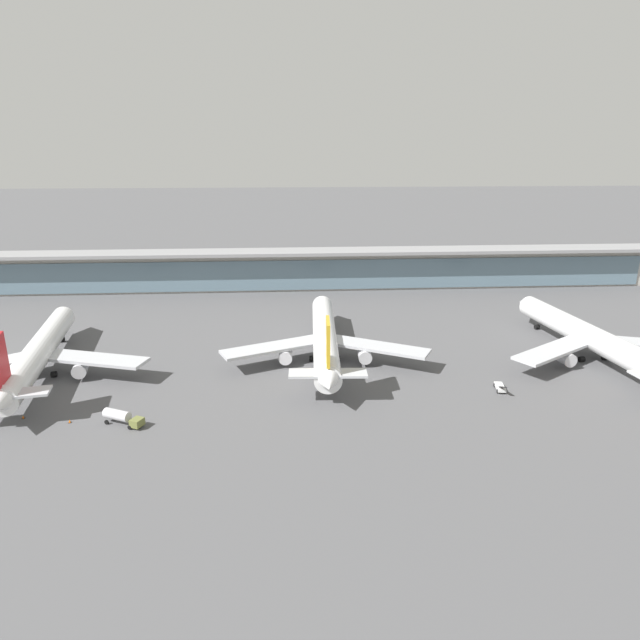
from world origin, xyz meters
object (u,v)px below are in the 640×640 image
Objects in this scene: airliner_left_stand at (38,353)px; airliner_right_stand at (592,338)px; service_truck_mid_apron_olive at (122,417)px; safety_cone_echo at (23,417)px; safety_cone_charlie at (70,421)px; airliner_centre_stand at (325,338)px; service_truck_near_nose_white at (500,387)px.

airliner_right_stand is at bearing 0.89° from airliner_left_stand.
safety_cone_echo is (-20.75, 3.92, -1.39)m from service_truck_mid_apron_olive.
airliner_left_stand reaches higher than safety_cone_echo.
airliner_right_stand is 97.02× the size of safety_cone_charlie.
airliner_left_stand is at bearing 103.62° from safety_cone_echo.
airliner_centre_stand reaches higher than safety_cone_charlie.
airliner_left_stand is at bearing 171.75° from service_truck_near_nose_white.
airliner_centre_stand is at bearing 24.32° from safety_cone_echo.
airliner_right_stand is 133.96m from safety_cone_echo.
airliner_right_stand reaches higher than service_truck_mid_apron_olive.
airliner_left_stand is at bearing 122.09° from safety_cone_charlie.
airliner_right_stand is (137.00, 2.13, 0.00)m from airliner_left_stand.
airliner_centre_stand reaches higher than safety_cone_echo.
airliner_centre_stand is at bearing 37.37° from service_truck_mid_apron_olive.
airliner_centre_stand is at bearing 149.96° from service_truck_near_nose_white.
service_truck_near_nose_white is (37.99, -21.96, -4.89)m from airliner_centre_stand.
airliner_centre_stand is 68.39m from airliner_right_stand.
service_truck_near_nose_white is at bearing -30.04° from airliner_centre_stand.
safety_cone_charlie is (-53.30, -31.12, -5.38)m from airliner_centre_stand.
safety_cone_echo is (-101.37, -6.68, -0.49)m from service_truck_near_nose_white.
service_truck_mid_apron_olive is at bearing -172.51° from service_truck_near_nose_white.
service_truck_near_nose_white is (-30.26, -17.61, -4.89)m from airliner_right_stand.
airliner_right_stand reaches higher than safety_cone_charlie.
service_truck_mid_apron_olive reaches higher than service_truck_near_nose_white.
service_truck_near_nose_white is 101.59m from safety_cone_echo.
airliner_centre_stand is 97.04× the size of safety_cone_charlie.
safety_cone_charlie is at bearing -13.82° from safety_cone_echo.
airliner_left_stand is 1.00× the size of airliner_centre_stand.
airliner_right_stand is at bearing -3.65° from airliner_centre_stand.
airliner_centre_stand is 44.15m from service_truck_near_nose_white.
airliner_centre_stand is at bearing 30.28° from safety_cone_charlie.
safety_cone_charlie is at bearing 172.30° from service_truck_mid_apron_olive.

